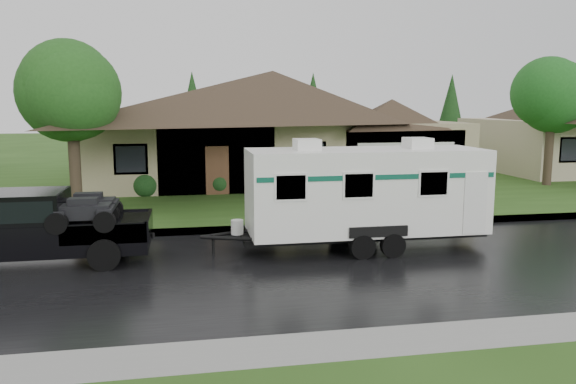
{
  "coord_description": "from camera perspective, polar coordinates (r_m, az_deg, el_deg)",
  "views": [
    {
      "loc": [
        -2.63,
        -15.24,
        4.01
      ],
      "look_at": [
        0.57,
        2.0,
        1.28
      ],
      "focal_mm": 35.0,
      "sensor_mm": 36.0,
      "label": 1
    }
  ],
  "objects": [
    {
      "name": "ground",
      "position": [
        15.98,
        -0.72,
        -5.67
      ],
      "size": [
        140.0,
        140.0,
        0.0
      ],
      "primitive_type": "plane",
      "color": "#2C4F18",
      "rests_on": "ground"
    },
    {
      "name": "road",
      "position": [
        14.08,
        0.68,
        -7.66
      ],
      "size": [
        140.0,
        8.0,
        0.01
      ],
      "primitive_type": "cube",
      "color": "black",
      "rests_on": "ground"
    },
    {
      "name": "curb",
      "position": [
        18.12,
        -1.93,
        -3.69
      ],
      "size": [
        140.0,
        0.5,
        0.15
      ],
      "primitive_type": "cube",
      "color": "gray",
      "rests_on": "ground"
    },
    {
      "name": "lawn",
      "position": [
        30.61,
        -5.51,
        1.43
      ],
      "size": [
        140.0,
        26.0,
        0.15
      ],
      "primitive_type": "cube",
      "color": "#2C4F18",
      "rests_on": "ground"
    },
    {
      "name": "house_main",
      "position": [
        29.5,
        -0.92,
        8.05
      ],
      "size": [
        19.44,
        10.8,
        6.9
      ],
      "color": "#9A8C68",
      "rests_on": "lawn"
    },
    {
      "name": "tree_left_green",
      "position": [
        21.8,
        -21.21,
        9.39
      ],
      "size": [
        3.73,
        3.73,
        6.18
      ],
      "color": "#382B1E",
      "rests_on": "lawn"
    },
    {
      "name": "tree_right_green",
      "position": [
        29.84,
        25.28,
        8.5
      ],
      "size": [
        3.58,
        3.58,
        5.92
      ],
      "color": "#382B1E",
      "rests_on": "lawn"
    },
    {
      "name": "shrub_row",
      "position": [
        25.2,
        0.16,
        1.2
      ],
      "size": [
        13.6,
        1.0,
        1.0
      ],
      "color": "#143814",
      "rests_on": "lawn"
    },
    {
      "name": "pickup_truck",
      "position": [
        15.57,
        -24.68,
        -3.11
      ],
      "size": [
        5.6,
        2.13,
        1.87
      ],
      "color": "black",
      "rests_on": "ground"
    },
    {
      "name": "travel_trailer",
      "position": [
        15.76,
        7.88,
        0.14
      ],
      "size": [
        6.91,
        2.43,
        3.1
      ],
      "color": "white",
      "rests_on": "ground"
    }
  ]
}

